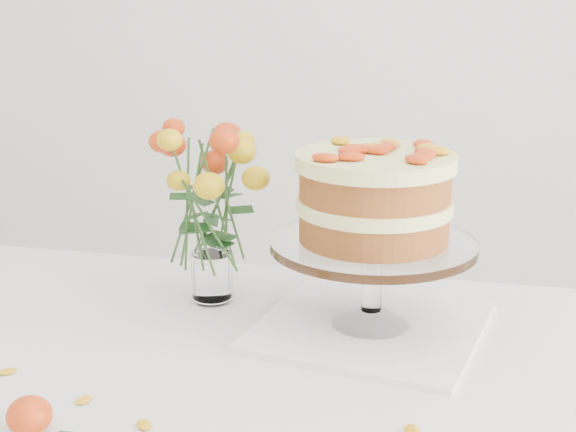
# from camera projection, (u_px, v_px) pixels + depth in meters

# --- Properties ---
(table) EXTENTS (1.43, 0.93, 0.76)m
(table) POSITION_uv_depth(u_px,v_px,m) (199.00, 428.00, 1.13)
(table) COLOR tan
(table) RESTS_ON ground
(napkin) EXTENTS (0.39, 0.39, 0.01)m
(napkin) POSITION_uv_depth(u_px,v_px,m) (370.00, 326.00, 1.25)
(napkin) COLOR white
(napkin) RESTS_ON table
(cake_stand) EXTENTS (0.32, 0.32, 0.28)m
(cake_stand) POSITION_uv_depth(u_px,v_px,m) (374.00, 207.00, 1.20)
(cake_stand) COLOR white
(cake_stand) RESTS_ON napkin
(rose_vase) EXTENTS (0.28, 0.28, 0.34)m
(rose_vase) POSITION_uv_depth(u_px,v_px,m) (209.00, 187.00, 1.31)
(rose_vase) COLOR white
(rose_vase) RESTS_ON table
(loose_rose_far) EXTENTS (0.09, 0.06, 0.05)m
(loose_rose_far) POSITION_uv_depth(u_px,v_px,m) (30.00, 416.00, 0.96)
(loose_rose_far) COLOR red
(loose_rose_far) RESTS_ON table
(stray_petal_a) EXTENTS (0.03, 0.02, 0.00)m
(stray_petal_a) POSITION_uv_depth(u_px,v_px,m) (84.00, 400.00, 1.04)
(stray_petal_a) COLOR #ECA20E
(stray_petal_a) RESTS_ON table
(stray_petal_b) EXTENTS (0.03, 0.02, 0.00)m
(stray_petal_b) POSITION_uv_depth(u_px,v_px,m) (144.00, 425.00, 0.98)
(stray_petal_b) COLOR #ECA20E
(stray_petal_b) RESTS_ON table
(stray_petal_d) EXTENTS (0.03, 0.02, 0.00)m
(stray_petal_d) POSITION_uv_depth(u_px,v_px,m) (7.00, 372.00, 1.11)
(stray_petal_d) COLOR #ECA20E
(stray_petal_d) RESTS_ON table
(stray_petal_f) EXTENTS (0.03, 0.02, 0.00)m
(stray_petal_f) POSITION_uv_depth(u_px,v_px,m) (412.00, 430.00, 0.97)
(stray_petal_f) COLOR #ECA20E
(stray_petal_f) RESTS_ON table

